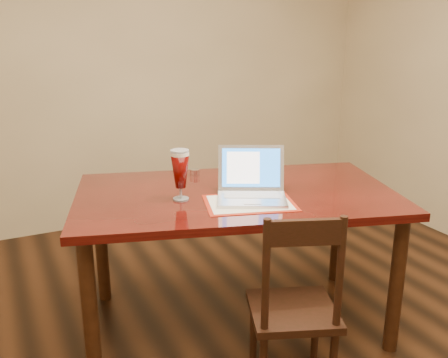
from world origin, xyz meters
name	(u,v)px	position (x,y,z in m)	size (l,w,h in m)	color
room_shell	(300,13)	(0.00, 0.00, 1.76)	(4.51, 5.01, 2.71)	tan
dining_table	(235,208)	(0.01, 0.58, 0.73)	(1.97, 1.44, 1.10)	#500F0A
dining_chair	(295,308)	(0.00, -0.06, 0.45)	(0.51, 0.50, 0.95)	black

